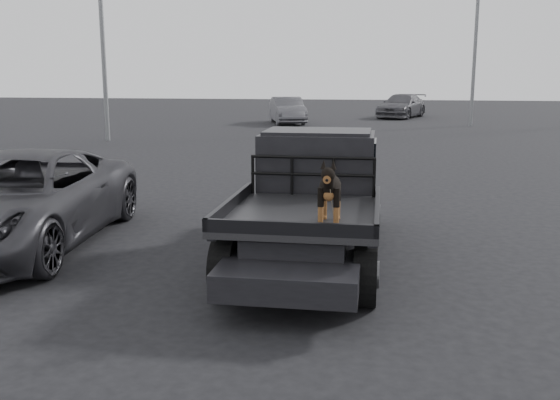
# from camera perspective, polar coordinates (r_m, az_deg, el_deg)

# --- Properties ---
(ground) EXTENTS (120.00, 120.00, 0.00)m
(ground) POSITION_cam_1_polar(r_m,az_deg,el_deg) (7.93, -2.90, -8.03)
(ground) COLOR black
(ground) RESTS_ON ground
(flatbed_ute) EXTENTS (2.00, 5.40, 0.92)m
(flatbed_ute) POSITION_cam_1_polar(r_m,az_deg,el_deg) (8.95, 2.81, -2.69)
(flatbed_ute) COLOR black
(flatbed_ute) RESTS_ON ground
(ute_cab) EXTENTS (1.72, 1.30, 0.88)m
(ute_cab) POSITION_cam_1_polar(r_m,az_deg,el_deg) (9.71, 3.49, 3.83)
(ute_cab) COLOR black
(ute_cab) RESTS_ON flatbed_ute
(headache_rack) EXTENTS (1.80, 0.08, 0.55)m
(headache_rack) POSITION_cam_1_polar(r_m,az_deg,el_deg) (9.00, 2.99, 2.17)
(headache_rack) COLOR black
(headache_rack) RESTS_ON flatbed_ute
(dog) EXTENTS (0.32, 0.60, 0.74)m
(dog) POSITION_cam_1_polar(r_m,az_deg,el_deg) (7.31, 4.59, 0.74)
(dog) COLOR black
(dog) RESTS_ON flatbed_ute
(parked_suv) EXTENTS (2.92, 5.47, 1.46)m
(parked_suv) POSITION_cam_1_polar(r_m,az_deg,el_deg) (10.42, -22.93, -0.04)
(parked_suv) COLOR #313035
(parked_suv) RESTS_ON ground
(distant_car_a) EXTENTS (2.72, 4.60, 1.43)m
(distant_car_a) POSITION_cam_1_polar(r_m,az_deg,el_deg) (34.15, 0.68, 8.19)
(distant_car_a) COLOR #4E4D53
(distant_car_a) RESTS_ON ground
(distant_car_b) EXTENTS (3.52, 5.34, 1.44)m
(distant_car_b) POSITION_cam_1_polar(r_m,az_deg,el_deg) (39.65, 11.05, 8.44)
(distant_car_b) COLOR #47474C
(distant_car_b) RESTS_ON ground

